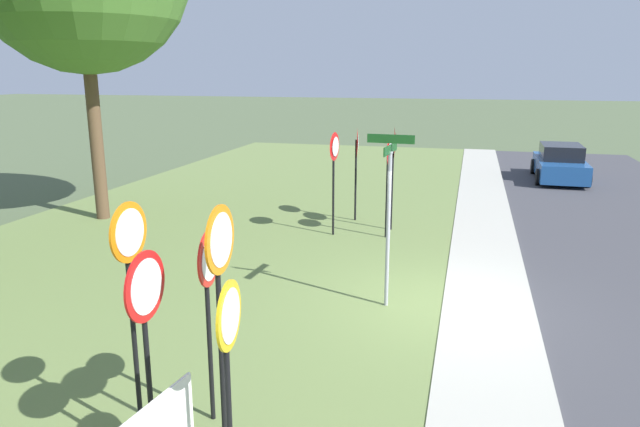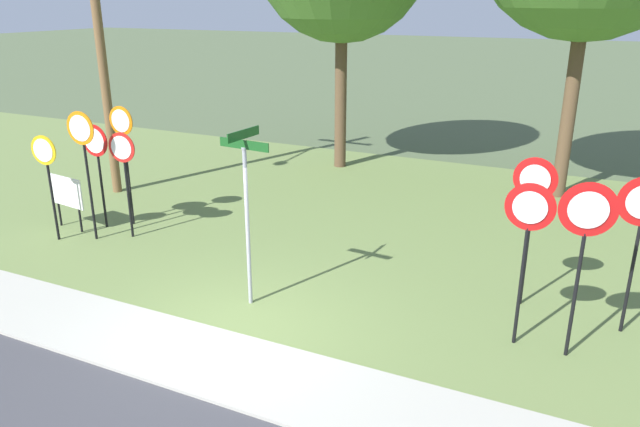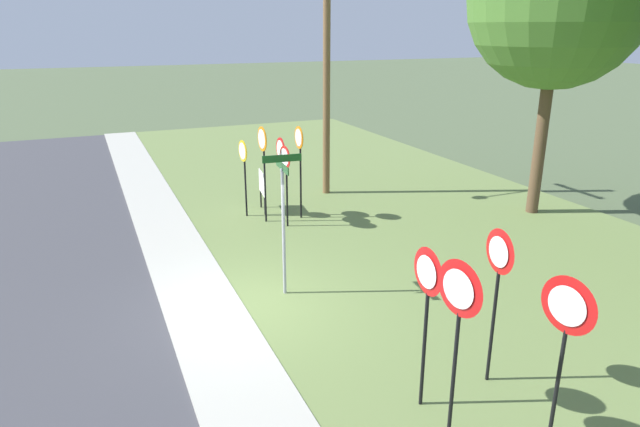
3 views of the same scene
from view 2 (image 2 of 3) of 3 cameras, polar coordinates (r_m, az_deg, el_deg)
ground_plane at (r=9.94m, az=-8.13°, el=-11.30°), size 160.00×160.00×0.00m
sidewalk_strip at (r=9.37m, az=-10.88°, el=-13.34°), size 44.00×1.60×0.06m
grass_median at (r=14.79m, az=4.65°, el=-0.39°), size 44.00×12.00×0.04m
stop_sign_near_left at (r=14.45m, az=-20.35°, el=5.32°), size 0.72×0.09×2.42m
stop_sign_near_right at (r=13.70m, az=-21.45°, el=5.78°), size 0.71×0.10×2.85m
stop_sign_far_left at (r=14.39m, az=-18.06°, el=6.53°), size 0.66×0.09×2.80m
stop_sign_far_center at (r=14.07m, az=-24.43°, el=4.10°), size 0.64×0.11×2.35m
stop_sign_far_right at (r=13.64m, az=-18.05°, el=4.56°), size 0.65×0.11×2.38m
yield_sign_near_left at (r=10.47m, az=19.47°, el=1.48°), size 0.72×0.12×2.64m
yield_sign_far_left at (r=9.20m, az=19.03°, el=-1.19°), size 0.72×0.10×2.59m
yield_sign_far_right at (r=9.11m, az=23.80°, el=-1.32°), size 0.78×0.15×2.71m
street_name_post at (r=10.05m, az=-6.96°, el=0.87°), size 0.96×0.81×3.08m
utility_pole at (r=16.76m, az=-20.91°, el=18.30°), size 2.10×2.60×9.26m
notice_board at (r=14.88m, az=-22.82°, el=1.68°), size 1.09×0.18×1.25m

